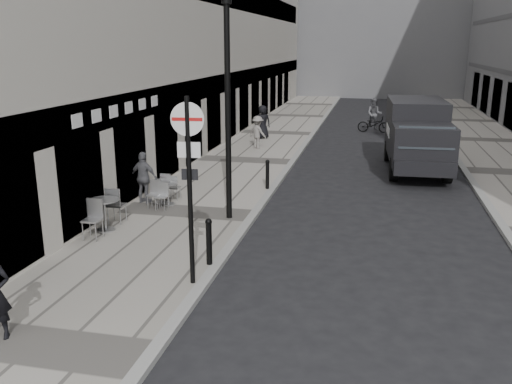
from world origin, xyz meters
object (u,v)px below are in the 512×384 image
at_px(lamppost, 228,97).
at_px(cyclist, 374,119).
at_px(panel_van, 417,132).
at_px(sign_post, 189,167).

relative_size(lamppost, cyclist, 3.16).
height_order(panel_van, cyclist, panel_van).
relative_size(lamppost, panel_van, 1.04).
bearing_deg(sign_post, panel_van, 62.04).
height_order(sign_post, cyclist, sign_post).
relative_size(panel_van, cyclist, 3.05).
bearing_deg(cyclist, lamppost, -97.96).
xyz_separation_m(lamppost, panel_van, (5.65, 8.06, -2.01)).
bearing_deg(panel_van, lamppost, -127.23).
xyz_separation_m(sign_post, cyclist, (3.53, 21.99, -1.84)).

